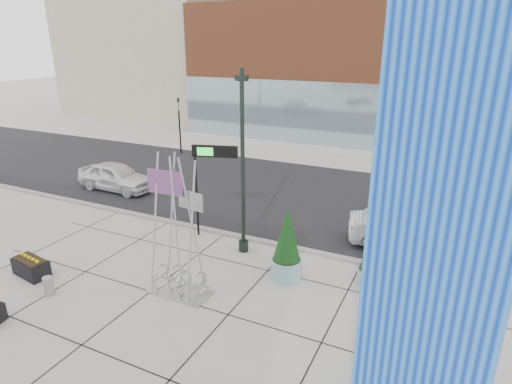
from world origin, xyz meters
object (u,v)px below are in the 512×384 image
at_px(lamp_post, 243,182).
at_px(public_art_sculpture, 178,259).
at_px(overhead_street_sign, 209,160).
at_px(car_silver_mid, 406,230).
at_px(car_white_west, 116,177).
at_px(blue_pylon, 439,256).
at_px(concrete_bollard, 49,286).

xyz_separation_m(lamp_post, public_art_sculpture, (-0.52, -3.62, -1.65)).
relative_size(lamp_post, public_art_sculpture, 1.48).
distance_m(overhead_street_sign, car_silver_mid, 8.50).
bearing_deg(car_white_west, car_silver_mid, -90.13).
xyz_separation_m(blue_pylon, public_art_sculpture, (-7.68, 2.40, -3.05)).
distance_m(public_art_sculpture, car_white_west, 11.80).
xyz_separation_m(concrete_bollard, car_silver_mid, (10.21, 8.82, 0.44)).
bearing_deg(car_white_west, public_art_sculpture, -126.40).
bearing_deg(overhead_street_sign, car_silver_mid, 3.03).
height_order(blue_pylon, car_silver_mid, blue_pylon).
bearing_deg(car_silver_mid, car_white_west, 74.57).
relative_size(blue_pylon, public_art_sculpture, 1.85).
distance_m(blue_pylon, overhead_street_sign, 11.11).
bearing_deg(car_silver_mid, overhead_street_sign, 95.46).
xyz_separation_m(overhead_street_sign, car_silver_mid, (7.58, 2.73, -2.69)).
bearing_deg(public_art_sculpture, blue_pylon, -15.66).
height_order(public_art_sculpture, car_white_west, public_art_sculpture).
xyz_separation_m(public_art_sculpture, car_white_west, (-9.37, 7.16, -0.49)).
xyz_separation_m(blue_pylon, overhead_street_sign, (-8.95, 6.52, -0.87)).
bearing_deg(blue_pylon, public_art_sculpture, 174.01).
bearing_deg(public_art_sculpture, car_white_west, 144.31).
height_order(car_white_west, car_silver_mid, car_white_west).
distance_m(concrete_bollard, car_silver_mid, 13.50).
relative_size(overhead_street_sign, car_white_west, 0.88).
height_order(blue_pylon, car_white_west, blue_pylon).
relative_size(concrete_bollard, overhead_street_sign, 0.16).
bearing_deg(car_silver_mid, lamp_post, 104.82).
xyz_separation_m(lamp_post, overhead_street_sign, (-1.79, 0.50, 0.53)).
bearing_deg(blue_pylon, car_white_west, 162.08).
bearing_deg(car_white_west, blue_pylon, -118.29).
xyz_separation_m(blue_pylon, car_silver_mid, (-1.37, 9.25, -3.56)).
height_order(lamp_post, car_silver_mid, lamp_post).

